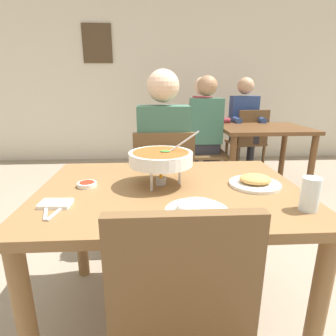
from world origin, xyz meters
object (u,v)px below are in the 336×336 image
at_px(chair_bg_middle, 249,138).
at_px(patron_bg_left, 205,127).
at_px(dining_table_far, 262,138).
at_px(patron_bg_right, 204,121).
at_px(chair_bg_right, 207,138).
at_px(dining_table_main, 170,209).
at_px(patron_bg_middle, 244,120).
at_px(diner_main, 163,150).
at_px(appetizer_plate, 255,182).
at_px(drink_glass, 310,196).
at_px(chair_diner_main, 164,182).
at_px(chair_bg_left, 205,146).
at_px(sauce_dish, 87,184).
at_px(curry_bowl, 161,159).
at_px(rice_plate, 197,209).

xyz_separation_m(chair_bg_middle, patron_bg_left, (-0.71, -0.52, 0.24)).
height_order(dining_table_far, patron_bg_right, patron_bg_right).
xyz_separation_m(dining_table_far, chair_bg_right, (-0.54, 0.58, -0.10)).
bearing_deg(dining_table_main, chair_bg_right, 74.99).
bearing_deg(patron_bg_middle, diner_main, -123.80).
distance_m(appetizer_plate, patron_bg_right, 2.46).
distance_m(diner_main, patron_bg_left, 1.27).
relative_size(drink_glass, patron_bg_left, 0.10).
height_order(dining_table_far, chair_bg_right, chair_bg_right).
relative_size(chair_bg_middle, patron_bg_right, 0.69).
relative_size(dining_table_main, diner_main, 0.92).
relative_size(chair_diner_main, chair_bg_left, 1.00).
relative_size(chair_bg_left, patron_bg_left, 0.69).
distance_m(drink_glass, patron_bg_right, 2.73).
xyz_separation_m(chair_bg_left, patron_bg_left, (-0.03, -0.07, 0.24)).
bearing_deg(chair_bg_left, drink_glass, -91.01).
bearing_deg(dining_table_main, diner_main, 90.00).
height_order(appetizer_plate, sauce_dish, appetizer_plate).
xyz_separation_m(sauce_dish, patron_bg_middle, (1.57, 2.49, -0.01)).
xyz_separation_m(drink_glass, patron_bg_left, (0.01, 2.20, -0.06)).
xyz_separation_m(sauce_dish, dining_table_far, (1.60, 1.89, -0.14)).
distance_m(diner_main, sauce_dish, 0.83).
distance_m(chair_bg_left, chair_bg_middle, 0.82).
bearing_deg(drink_glass, chair_bg_middle, 75.12).
xyz_separation_m(dining_table_main, patron_bg_right, (0.61, 2.45, 0.11)).
bearing_deg(patron_bg_left, drink_glass, -90.36).
xyz_separation_m(dining_table_main, diner_main, (0.00, 0.76, 0.11)).
bearing_deg(diner_main, dining_table_far, 43.75).
bearing_deg(curry_bowl, chair_bg_middle, 62.03).
bearing_deg(chair_bg_left, patron_bg_middle, 40.44).
bearing_deg(diner_main, sauce_dish, -118.15).
bearing_deg(diner_main, appetizer_plate, -62.05).
xyz_separation_m(appetizer_plate, dining_table_far, (0.81, 1.92, -0.15)).
bearing_deg(sauce_dish, appetizer_plate, -2.54).
height_order(diner_main, chair_bg_middle, diner_main).
relative_size(dining_table_main, curry_bowl, 3.65).
bearing_deg(patron_bg_middle, chair_bg_left, -139.56).
relative_size(rice_plate, chair_bg_right, 0.27).
distance_m(chair_bg_left, patron_bg_middle, 0.85).
relative_size(drink_glass, chair_bg_middle, 0.14).
distance_m(chair_bg_left, patron_bg_right, 0.52).
relative_size(diner_main, chair_bg_middle, 1.46).
height_order(rice_plate, patron_bg_left, patron_bg_left).
bearing_deg(sauce_dish, drink_glass, -18.84).
relative_size(chair_diner_main, chair_bg_right, 1.00).
height_order(dining_table_main, curry_bowl, curry_bowl).
bearing_deg(sauce_dish, patron_bg_middle, 57.79).
bearing_deg(chair_bg_right, diner_main, -111.11).
distance_m(sauce_dish, chair_bg_middle, 2.92).
bearing_deg(chair_bg_middle, diner_main, -126.32).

